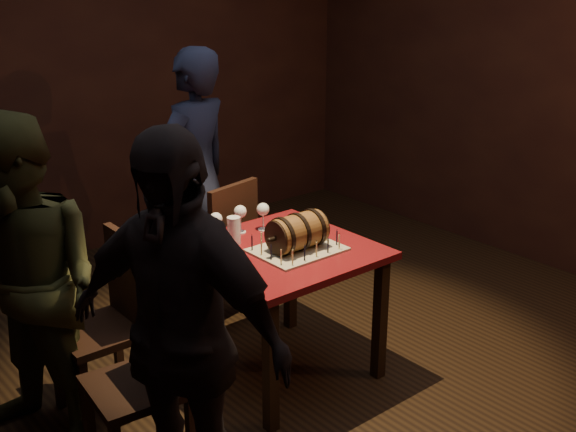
% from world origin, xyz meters
% --- Properties ---
extents(room_shell, '(5.04, 5.04, 2.80)m').
position_xyz_m(room_shell, '(0.00, 0.00, 1.40)').
color(room_shell, black).
rests_on(room_shell, ground).
extents(pub_table, '(0.90, 0.90, 0.75)m').
position_xyz_m(pub_table, '(-0.01, 0.12, 0.64)').
color(pub_table, '#550E13').
rests_on(pub_table, ground).
extents(cake_board, '(0.45, 0.35, 0.01)m').
position_xyz_m(cake_board, '(0.03, 0.03, 0.76)').
color(cake_board, '#A39B83').
rests_on(cake_board, pub_table).
extents(barrel_cake, '(0.35, 0.20, 0.20)m').
position_xyz_m(barrel_cake, '(0.03, 0.03, 0.86)').
color(barrel_cake, brown).
rests_on(barrel_cake, cake_board).
extents(birthday_candles, '(0.40, 0.30, 0.09)m').
position_xyz_m(birthday_candles, '(0.03, 0.03, 0.80)').
color(birthday_candles, '#E7D38A').
rests_on(birthday_candles, cake_board).
extents(wine_glass_left, '(0.07, 0.07, 0.16)m').
position_xyz_m(wine_glass_left, '(-0.21, 0.43, 0.87)').
color(wine_glass_left, silver).
rests_on(wine_glass_left, pub_table).
extents(wine_glass_mid, '(0.07, 0.07, 0.16)m').
position_xyz_m(wine_glass_mid, '(-0.04, 0.44, 0.87)').
color(wine_glass_mid, silver).
rests_on(wine_glass_mid, pub_table).
extents(wine_glass_right, '(0.07, 0.07, 0.16)m').
position_xyz_m(wine_glass_right, '(0.08, 0.39, 0.87)').
color(wine_glass_right, silver).
rests_on(wine_glass_right, pub_table).
extents(pint_of_ale, '(0.07, 0.07, 0.15)m').
position_xyz_m(pint_of_ale, '(-0.16, 0.33, 0.82)').
color(pint_of_ale, silver).
rests_on(pint_of_ale, pub_table).
extents(menu_card, '(0.10, 0.05, 0.13)m').
position_xyz_m(menu_card, '(-0.32, 0.41, 0.81)').
color(menu_card, white).
rests_on(menu_card, pub_table).
extents(chair_back, '(0.47, 0.47, 0.93)m').
position_xyz_m(chair_back, '(0.10, 0.83, 0.52)').
color(chair_back, black).
rests_on(chair_back, ground).
extents(chair_left_rear, '(0.41, 0.41, 0.93)m').
position_xyz_m(chair_left_rear, '(-0.86, 0.41, 0.52)').
color(chair_left_rear, black).
rests_on(chair_left_rear, ground).
extents(chair_left_front, '(0.44, 0.44, 0.93)m').
position_xyz_m(chair_left_front, '(-0.96, -0.15, 0.52)').
color(chair_left_front, black).
rests_on(chair_left_front, ground).
extents(person_back, '(0.70, 0.55, 1.69)m').
position_xyz_m(person_back, '(0.18, 1.24, 0.85)').
color(person_back, '#1B1F36').
rests_on(person_back, ground).
extents(person_left_rear, '(0.84, 0.94, 1.60)m').
position_xyz_m(person_left_rear, '(-1.29, 0.34, 0.80)').
color(person_left_rear, '#383A1D').
rests_on(person_left_rear, ground).
extents(person_left_front, '(0.75, 1.06, 1.67)m').
position_xyz_m(person_left_front, '(-1.03, -0.50, 0.83)').
color(person_left_front, black).
rests_on(person_left_front, ground).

